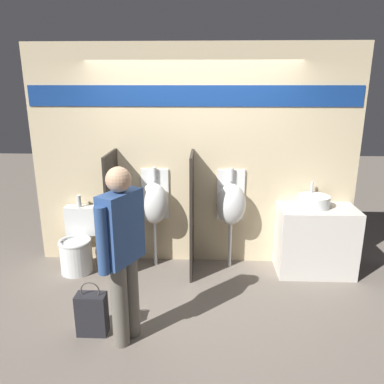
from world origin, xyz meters
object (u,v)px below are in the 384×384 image
object	(u,v)px
toilet	(78,246)
shopping_bag	(92,314)
cell_phone	(298,210)
urinal_far	(231,204)
person_in_vest	(122,250)
urinal_near_counter	(154,203)
sink_basin	(314,201)

from	to	relation	value
toilet	shopping_bag	world-z (taller)	toilet
cell_phone	urinal_far	xyz separation A→B (m)	(-0.75, 0.22, -0.01)
shopping_bag	cell_phone	bearing A→B (deg)	29.49
person_in_vest	toilet	bearing A→B (deg)	61.09
urinal_near_counter	shopping_bag	xyz separation A→B (m)	(-0.40, -1.40, -0.62)
person_in_vest	sink_basin	bearing A→B (deg)	-27.58
toilet	cell_phone	bearing A→B (deg)	-1.31
toilet	person_in_vest	world-z (taller)	person_in_vest
urinal_near_counter	shopping_bag	size ratio (longest dim) A/B	2.35
cell_phone	shopping_bag	world-z (taller)	cell_phone
cell_phone	person_in_vest	world-z (taller)	person_in_vest
sink_basin	person_in_vest	xyz separation A→B (m)	(-1.98, -1.40, -0.01)
sink_basin	toilet	world-z (taller)	sink_basin
cell_phone	shopping_bag	bearing A→B (deg)	-150.51
sink_basin	shopping_bag	xyz separation A→B (m)	(-2.32, -1.34, -0.69)
cell_phone	urinal_far	distance (m)	0.78
cell_phone	toilet	xyz separation A→B (m)	(-2.64, 0.06, -0.52)
sink_basin	urinal_near_counter	distance (m)	1.92
urinal_near_counter	person_in_vest	world-z (taller)	person_in_vest
urinal_far	shopping_bag	bearing A→B (deg)	-133.75
cell_phone	urinal_far	world-z (taller)	urinal_far
urinal_near_counter	toilet	distance (m)	1.09
cell_phone	toilet	world-z (taller)	toilet
sink_basin	person_in_vest	distance (m)	2.43
urinal_near_counter	toilet	bearing A→B (deg)	-170.58
cell_phone	shopping_bag	distance (m)	2.49
urinal_far	person_in_vest	xyz separation A→B (m)	(-1.01, -1.46, 0.06)
cell_phone	urinal_near_counter	world-z (taller)	urinal_near_counter
urinal_near_counter	urinal_far	world-z (taller)	same
urinal_far	person_in_vest	size ratio (longest dim) A/B	0.78
cell_phone	person_in_vest	xyz separation A→B (m)	(-1.76, -1.25, 0.05)
sink_basin	urinal_far	distance (m)	0.98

